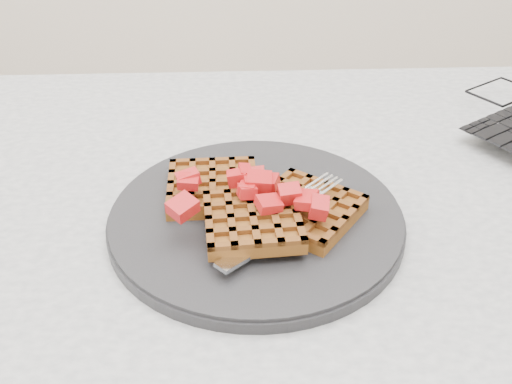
# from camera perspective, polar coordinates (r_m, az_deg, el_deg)

# --- Properties ---
(table) EXTENTS (1.20, 0.80, 0.75)m
(table) POSITION_cam_1_polar(r_m,az_deg,el_deg) (0.70, 9.67, -9.39)
(table) COLOR silver
(table) RESTS_ON ground
(plate) EXTENTS (0.31, 0.31, 0.02)m
(plate) POSITION_cam_1_polar(r_m,az_deg,el_deg) (0.60, -0.00, -2.55)
(plate) COLOR black
(plate) RESTS_ON table
(waffles) EXTENTS (0.21, 0.17, 0.03)m
(waffles) POSITION_cam_1_polar(r_m,az_deg,el_deg) (0.58, 0.03, -1.25)
(waffles) COLOR brown
(waffles) RESTS_ON plate
(strawberry_pile) EXTENTS (0.15, 0.15, 0.02)m
(strawberry_pile) POSITION_cam_1_polar(r_m,az_deg,el_deg) (0.57, 0.00, 1.17)
(strawberry_pile) COLOR #A4080D
(strawberry_pile) RESTS_ON waffles
(fork) EXTENTS (0.14, 0.14, 0.02)m
(fork) POSITION_cam_1_polar(r_m,az_deg,el_deg) (0.56, 3.43, -3.16)
(fork) COLOR silver
(fork) RESTS_ON plate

